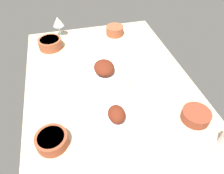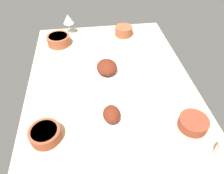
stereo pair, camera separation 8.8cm
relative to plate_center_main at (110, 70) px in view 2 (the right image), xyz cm
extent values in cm
cube|color=#C6B28E|center=(-13.53, 0.78, -4.43)|extent=(140.00, 90.00, 4.00)
cylinder|color=white|center=(-0.14, -1.43, -1.63)|extent=(28.96, 28.96, 1.60)
ellipsoid|color=#602314|center=(0.19, 1.89, 2.16)|extent=(13.57, 11.52, 6.50)
cylinder|color=white|center=(-33.15, 1.75, -1.63)|extent=(25.42, 25.42, 1.60)
ellipsoid|color=#602314|center=(-33.39, 3.67, 2.03)|extent=(9.76, 7.93, 6.21)
cylinder|color=#A35133|center=(35.33, 30.51, 0.76)|extent=(15.20, 15.20, 6.38)
cylinder|color=white|center=(35.33, 30.51, 3.45)|extent=(12.47, 12.47, 1.00)
cylinder|color=brown|center=(-38.74, 32.70, 0.23)|extent=(13.36, 13.36, 5.33)
cylinder|color=#DBCC7A|center=(-38.74, 32.70, 2.40)|extent=(10.95, 10.95, 1.00)
cylinder|color=brown|center=(-41.59, -31.76, -0.03)|extent=(13.00, 13.00, 4.81)
cylinder|color=#4C192D|center=(-41.59, -31.76, 1.88)|extent=(10.66, 10.66, 1.00)
cylinder|color=#A35133|center=(41.63, -15.24, 0.69)|extent=(12.31, 12.31, 6.24)
cylinder|color=#D6BC70|center=(41.63, -15.24, 3.30)|extent=(10.10, 10.10, 1.00)
cylinder|color=silver|center=(50.04, 23.35, -2.18)|extent=(7.00, 7.00, 0.50)
cylinder|color=silver|center=(50.04, 23.35, 1.57)|extent=(1.00, 1.00, 7.00)
cone|color=silver|center=(50.04, 23.35, 8.32)|extent=(7.60, 7.60, 6.50)
cylinder|color=beige|center=(50.04, 23.35, 6.87)|extent=(4.18, 4.18, 2.80)
cube|color=white|center=(-5.18, -29.39, -1.83)|extent=(17.02, 14.35, 1.20)
cube|color=silver|center=(-14.45, 24.26, -2.03)|extent=(16.31, 5.34, 0.80)
cube|color=silver|center=(16.72, -21.67, -2.03)|extent=(8.04, 17.48, 0.80)
camera|label=1|loc=(-89.48, 19.95, 75.55)|focal=33.32mm
camera|label=2|loc=(-91.14, 11.35, 75.55)|focal=33.32mm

